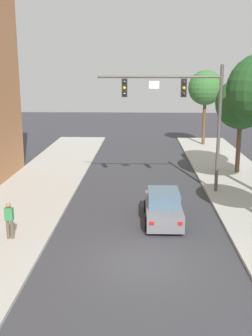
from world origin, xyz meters
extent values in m
plane|color=#38383D|center=(0.00, 0.00, 0.00)|extent=(120.00, 120.00, 0.00)
cylinder|color=#514C47|center=(4.60, 9.50, 3.90)|extent=(0.20, 0.20, 7.50)
cylinder|color=#514C47|center=(1.02, 9.50, 6.95)|extent=(7.16, 0.14, 0.14)
cube|color=black|center=(2.45, 9.50, 6.33)|extent=(0.32, 0.28, 1.05)
sphere|color=#2D2823|center=(2.45, 9.35, 6.66)|extent=(0.18, 0.18, 0.18)
sphere|color=yellow|center=(2.45, 9.35, 6.33)|extent=(0.18, 0.18, 0.18)
sphere|color=#2D2823|center=(2.45, 9.35, 6.00)|extent=(0.18, 0.18, 0.18)
cube|color=black|center=(-0.99, 9.50, 6.33)|extent=(0.32, 0.28, 1.05)
sphere|color=#2D2823|center=(-0.99, 9.35, 6.66)|extent=(0.18, 0.18, 0.18)
sphere|color=yellow|center=(-0.99, 9.35, 6.33)|extent=(0.18, 0.18, 0.18)
sphere|color=#2D2823|center=(-0.99, 9.35, 6.00)|extent=(0.18, 0.18, 0.18)
cube|color=white|center=(0.73, 9.48, 6.50)|extent=(0.60, 0.03, 0.44)
cube|color=slate|center=(1.12, 4.61, 0.56)|extent=(1.75, 4.22, 0.80)
cube|color=slate|center=(1.12, 4.46, 1.28)|extent=(1.52, 2.02, 0.64)
cylinder|color=black|center=(0.30, 5.90, 0.32)|extent=(0.23, 0.64, 0.64)
cylinder|color=black|center=(1.91, 5.92, 0.32)|extent=(0.23, 0.64, 0.64)
cylinder|color=black|center=(0.33, 3.30, 0.32)|extent=(0.23, 0.64, 0.64)
cylinder|color=black|center=(1.94, 3.32, 0.32)|extent=(0.23, 0.64, 0.64)
cube|color=red|center=(0.51, 2.49, 0.68)|extent=(0.20, 0.04, 0.14)
cube|color=red|center=(1.78, 2.50, 0.68)|extent=(0.20, 0.04, 0.14)
cylinder|color=brown|center=(-5.74, 1.80, 0.57)|extent=(0.14, 0.14, 0.85)
cylinder|color=brown|center=(-5.56, 1.80, 0.57)|extent=(0.14, 0.14, 0.85)
cube|color=#337F47|center=(-5.65, 1.80, 1.28)|extent=(0.36, 0.22, 0.56)
sphere|color=#9E7051|center=(-5.65, 1.80, 1.68)|extent=(0.22, 0.22, 0.22)
cylinder|color=brown|center=(6.98, 14.34, 1.94)|extent=(0.32, 0.32, 3.58)
sphere|color=#235123|center=(6.98, 14.34, 5.08)|extent=(3.60, 3.60, 3.60)
cylinder|color=brown|center=(6.23, 25.90, 2.32)|extent=(0.32, 0.32, 4.33)
sphere|color=#387033|center=(6.23, 25.90, 5.75)|extent=(3.37, 3.37, 3.37)
camera|label=1|loc=(0.02, -14.38, 7.21)|focal=43.10mm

